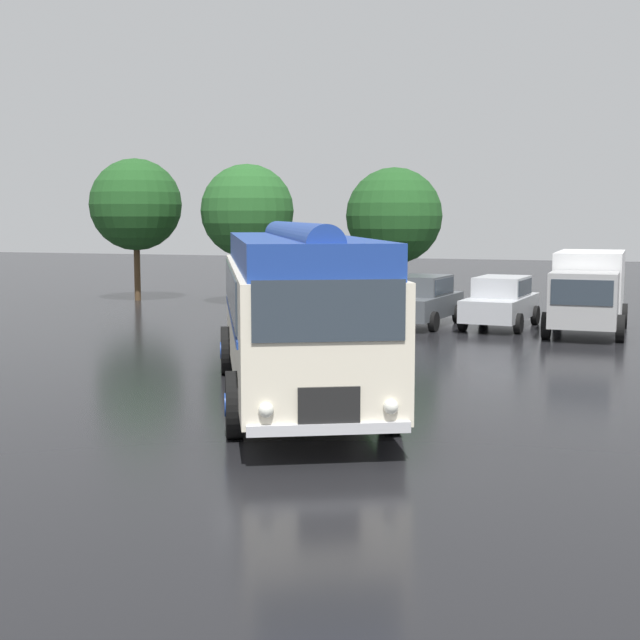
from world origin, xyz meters
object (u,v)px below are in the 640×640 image
vintage_bus (295,303)px  car_near_left (421,300)px  car_mid_left (501,302)px  box_van (588,289)px

vintage_bus → car_near_left: bearing=91.0°
vintage_bus → car_mid_left: (2.34, 12.86, -1.05)m
vintage_bus → car_mid_left: vintage_bus is taller
car_mid_left → box_van: size_ratio=0.75×
box_van → car_near_left: bearing=-178.6°
car_mid_left → box_van: (2.73, -0.22, 0.52)m
car_near_left → car_mid_left: same height
car_near_left → car_mid_left: 2.59m
car_near_left → box_van: (5.29, 0.13, 0.52)m
vintage_bus → box_van: vintage_bus is taller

